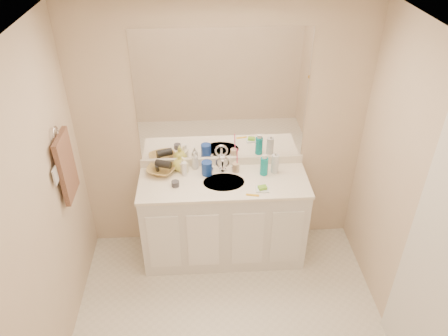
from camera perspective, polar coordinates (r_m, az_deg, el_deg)
ceiling at (r=2.27m, az=1.54°, el=14.75°), size 2.60×2.60×0.02m
wall_back at (r=3.95m, az=-0.29°, el=4.43°), size 2.60×0.02×2.40m
wall_left at (r=3.09m, az=-23.88°, el=-8.59°), size 0.02×2.60×2.40m
wall_right at (r=3.25m, az=24.86°, el=-6.62°), size 0.02×2.60×2.40m
vanity_cabinet at (r=4.17m, az=-0.04°, el=-6.76°), size 1.50×0.55×0.85m
countertop at (r=3.90m, az=-0.04°, el=-1.85°), size 1.52×0.57×0.03m
backsplash at (r=4.08m, az=-0.26°, el=0.91°), size 1.52×0.03×0.08m
sink_basin at (r=3.88m, az=-0.03°, el=-1.98°), size 0.37×0.37×0.02m
faucet at (r=3.99m, az=-0.18°, el=0.31°), size 0.02×0.02×0.11m
mirror at (r=3.78m, az=-0.30°, el=9.14°), size 1.48×0.01×1.20m
blue_mug at (r=3.94m, az=-2.26°, el=-0.02°), size 0.13×0.13×0.13m
tan_cup at (r=3.99m, az=1.56°, el=0.08°), size 0.08×0.08×0.09m
toothbrush at (r=3.93m, az=1.72°, el=1.37°), size 0.02×0.04×0.20m
mouthwash_bottle at (r=3.95m, az=5.26°, el=0.23°), size 0.09×0.09×0.17m
clear_pump_bottle at (r=3.98m, az=6.68°, el=0.57°), size 0.07×0.07×0.18m
soap_dish at (r=3.79m, az=5.04°, el=-2.79°), size 0.12×0.10×0.01m
green_soap at (r=3.78m, az=5.05°, el=-2.57°), size 0.08×0.07×0.03m
orange_comb at (r=3.73m, az=3.74°, el=-3.55°), size 0.11×0.05×0.00m
dark_jar at (r=3.84m, az=-6.37°, el=-2.06°), size 0.09×0.09×0.05m
extra_white_bottle at (r=3.94m, az=-5.22°, el=-0.14°), size 0.06×0.06×0.14m
soap_bottle_white at (r=4.02m, az=-3.83°, el=1.03°), size 0.08×0.08×0.17m
soap_bottle_cream at (r=3.98m, az=-5.35°, el=0.42°), size 0.09×0.09×0.16m
soap_bottle_yellow at (r=4.01m, az=-5.81°, el=0.75°), size 0.13×0.13×0.17m
wicker_basket at (r=4.02m, az=-8.14°, el=-0.20°), size 0.33×0.33×0.06m
hair_dryer at (r=3.99m, az=-7.92°, el=0.51°), size 0.16×0.11×0.07m
towel_ring at (r=3.49m, az=-21.15°, el=4.29°), size 0.01×0.11×0.11m
hand_towel at (r=3.63m, az=-19.90°, el=0.20°), size 0.04×0.32×0.55m
switch_plate at (r=3.45m, az=-21.15°, el=-0.96°), size 0.01×0.08×0.13m
door at (r=3.18m, az=26.03°, el=-12.84°), size 0.02×0.82×2.00m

